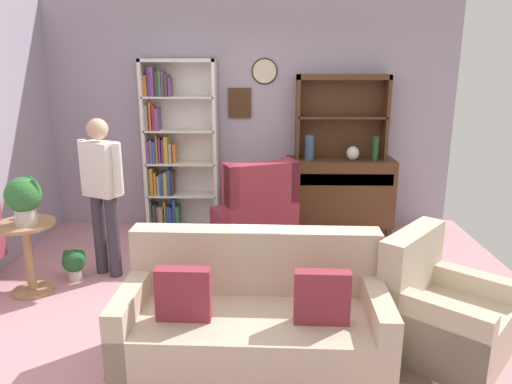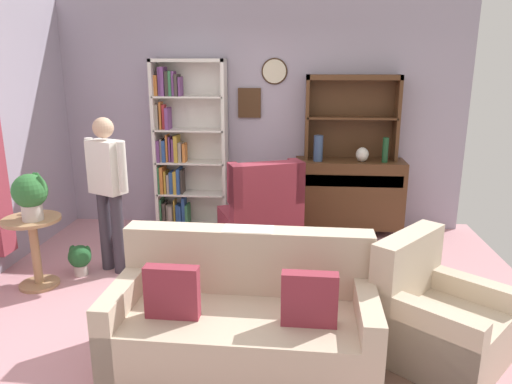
{
  "view_description": "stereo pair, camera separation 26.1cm",
  "coord_description": "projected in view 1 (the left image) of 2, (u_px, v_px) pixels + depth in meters",
  "views": [
    {
      "loc": [
        0.19,
        -3.91,
        2.07
      ],
      "look_at": [
        0.1,
        0.2,
        0.95
      ],
      "focal_mm": 33.75,
      "sensor_mm": 36.0,
      "label": 1
    },
    {
      "loc": [
        0.45,
        -3.89,
        2.07
      ],
      "look_at": [
        0.1,
        0.2,
        0.95
      ],
      "focal_mm": 33.75,
      "sensor_mm": 36.0,
      "label": 2
    }
  ],
  "objects": [
    {
      "name": "ground_plane",
      "position": [
        244.0,
        301.0,
        4.32
      ],
      "size": [
        5.4,
        4.6,
        0.02
      ],
      "primitive_type": "cube",
      "color": "#C68C93"
    },
    {
      "name": "wall_back",
      "position": [
        251.0,
        116.0,
        6.0
      ],
      "size": [
        5.0,
        0.09,
        2.8
      ],
      "color": "#A399AD",
      "rests_on": "ground_plane"
    },
    {
      "name": "area_rug",
      "position": [
        267.0,
        317.0,
        4.02
      ],
      "size": [
        2.2,
        1.69,
        0.01
      ],
      "primitive_type": "cube",
      "color": "brown",
      "rests_on": "ground_plane"
    },
    {
      "name": "bookshelf",
      "position": [
        174.0,
        151.0,
        5.94
      ],
      "size": [
        0.9,
        0.3,
        2.1
      ],
      "color": "silver",
      "rests_on": "ground_plane"
    },
    {
      "name": "sideboard",
      "position": [
        339.0,
        192.0,
        5.95
      ],
      "size": [
        1.3,
        0.45,
        0.92
      ],
      "color": "#4C2D19",
      "rests_on": "ground_plane"
    },
    {
      "name": "sideboard_hutch",
      "position": [
        342.0,
        105.0,
        5.78
      ],
      "size": [
        1.1,
        0.26,
        1.0
      ],
      "color": "#4C2D19",
      "rests_on": "sideboard"
    },
    {
      "name": "vase_tall",
      "position": [
        310.0,
        148.0,
        5.74
      ],
      "size": [
        0.11,
        0.11,
        0.31
      ],
      "primitive_type": "cylinder",
      "color": "#33476B",
      "rests_on": "sideboard"
    },
    {
      "name": "vase_round",
      "position": [
        353.0,
        153.0,
        5.76
      ],
      "size": [
        0.15,
        0.15,
        0.17
      ],
      "primitive_type": "ellipsoid",
      "color": "beige",
      "rests_on": "sideboard"
    },
    {
      "name": "bottle_wine",
      "position": [
        375.0,
        149.0,
        5.71
      ],
      "size": [
        0.07,
        0.07,
        0.29
      ],
      "primitive_type": "cylinder",
      "color": "#194223",
      "rests_on": "sideboard"
    },
    {
      "name": "couch_floral",
      "position": [
        254.0,
        321.0,
        3.36
      ],
      "size": [
        1.82,
        0.9,
        0.9
      ],
      "color": "beige",
      "rests_on": "ground_plane"
    },
    {
      "name": "armchair_floral",
      "position": [
        441.0,
        315.0,
        3.49
      ],
      "size": [
        1.08,
        1.08,
        0.88
      ],
      "color": "beige",
      "rests_on": "ground_plane"
    },
    {
      "name": "wingback_chair",
      "position": [
        256.0,
        218.0,
        5.35
      ],
      "size": [
        1.02,
        1.03,
        1.05
      ],
      "color": "maroon",
      "rests_on": "ground_plane"
    },
    {
      "name": "plant_stand",
      "position": [
        28.0,
        250.0,
        4.36
      ],
      "size": [
        0.52,
        0.52,
        0.68
      ],
      "color": "#A87F56",
      "rests_on": "ground_plane"
    },
    {
      "name": "potted_plant_large",
      "position": [
        24.0,
        197.0,
        4.18
      ],
      "size": [
        0.31,
        0.31,
        0.43
      ],
      "color": "beige",
      "rests_on": "plant_stand"
    },
    {
      "name": "potted_plant_small",
      "position": [
        74.0,
        262.0,
        4.67
      ],
      "size": [
        0.22,
        0.22,
        0.31
      ],
      "color": "beige",
      "rests_on": "ground_plane"
    },
    {
      "name": "person_reading",
      "position": [
        102.0,
        187.0,
        4.61
      ],
      "size": [
        0.5,
        0.33,
        1.56
      ],
      "color": "#38333D",
      "rests_on": "ground_plane"
    },
    {
      "name": "coffee_table",
      "position": [
        251.0,
        268.0,
        4.13
      ],
      "size": [
        0.8,
        0.5,
        0.42
      ],
      "color": "#4C2D19",
      "rests_on": "ground_plane"
    },
    {
      "name": "book_stack",
      "position": [
        259.0,
        260.0,
        4.04
      ],
      "size": [
        0.17,
        0.16,
        0.07
      ],
      "color": "#3F3833",
      "rests_on": "coffee_table"
    }
  ]
}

